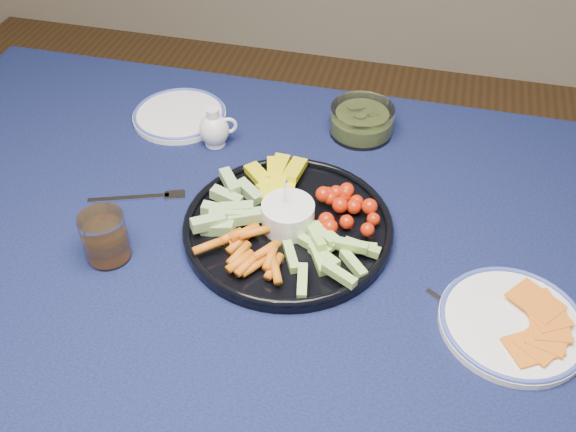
% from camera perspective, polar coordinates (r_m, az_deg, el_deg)
% --- Properties ---
extents(dining_table, '(1.67, 1.07, 0.75)m').
position_cam_1_polar(dining_table, '(1.12, -0.19, -7.07)').
color(dining_table, '#53321B').
rests_on(dining_table, ground).
extents(crudite_platter, '(0.36, 0.36, 0.11)m').
position_cam_1_polar(crudite_platter, '(1.08, -0.14, -0.68)').
color(crudite_platter, black).
rests_on(crudite_platter, dining_table).
extents(creamer_pitcher, '(0.07, 0.06, 0.08)m').
position_cam_1_polar(creamer_pitcher, '(1.28, -6.54, 7.68)').
color(creamer_pitcher, white).
rests_on(creamer_pitcher, dining_table).
extents(pickle_bowl, '(0.13, 0.13, 0.06)m').
position_cam_1_polar(pickle_bowl, '(1.31, 6.56, 8.33)').
color(pickle_bowl, white).
rests_on(pickle_bowl, dining_table).
extents(cheese_plate, '(0.22, 0.22, 0.03)m').
position_cam_1_polar(cheese_plate, '(1.01, 19.37, -8.85)').
color(cheese_plate, white).
rests_on(cheese_plate, dining_table).
extents(juice_tumbler, '(0.07, 0.07, 0.09)m').
position_cam_1_polar(juice_tumbler, '(1.07, -15.91, -2.02)').
color(juice_tumbler, white).
rests_on(juice_tumbler, dining_table).
extents(fork_left, '(0.17, 0.08, 0.00)m').
position_cam_1_polar(fork_left, '(1.19, -12.58, 1.64)').
color(fork_left, silver).
rests_on(fork_left, dining_table).
extents(fork_right, '(0.13, 0.09, 0.00)m').
position_cam_1_polar(fork_right, '(1.00, 16.01, -9.06)').
color(fork_right, silver).
rests_on(fork_right, dining_table).
extents(side_plate_extra, '(0.19, 0.19, 0.02)m').
position_cam_1_polar(side_plate_extra, '(1.38, -9.62, 8.87)').
color(side_plate_extra, white).
rests_on(side_plate_extra, dining_table).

